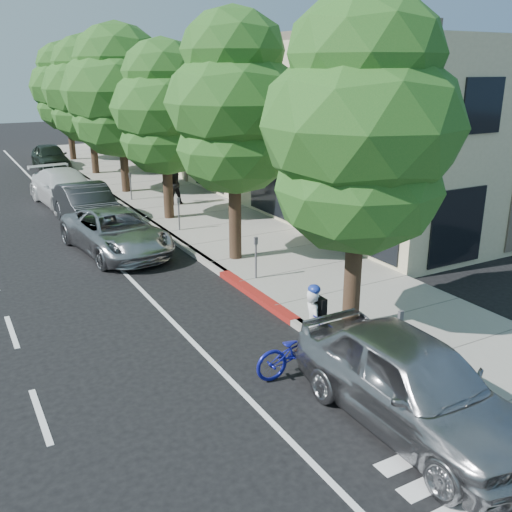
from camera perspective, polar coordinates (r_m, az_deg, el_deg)
ground at (r=15.03m, az=1.88°, el=-5.45°), size 120.00×120.00×0.00m
sidewalk at (r=22.70m, az=-3.53°, el=3.03°), size 4.60×56.00×0.15m
curb at (r=21.84m, az=-8.98°, el=2.22°), size 0.30×56.00×0.15m
curb_red_segment at (r=15.79m, az=0.01°, el=-3.93°), size 0.32×4.00×0.15m
storefront_building at (r=34.23m, az=0.19°, el=14.07°), size 10.00×36.00×7.00m
street_tree_0 at (r=12.70m, az=10.45°, el=12.25°), size 4.45×4.45×7.66m
street_tree_1 at (r=17.72m, az=-2.25°, el=14.73°), size 4.19×4.19×7.80m
street_tree_2 at (r=23.24m, az=-9.18°, el=14.24°), size 4.20×4.20×7.19m
street_tree_3 at (r=28.92m, az=-13.53°, el=15.63°), size 5.42×5.42×8.14m
street_tree_4 at (r=34.72m, az=-16.39°, el=15.59°), size 5.11×5.11×7.90m
street_tree_5 at (r=40.58m, az=-18.44°, el=15.67°), size 4.66×4.66×7.73m
cyclist at (r=12.49m, az=5.73°, el=-6.74°), size 0.51×0.65×1.57m
bicycle at (r=11.93m, az=4.42°, el=-9.30°), size 2.06×0.76×1.07m
silver_suv at (r=20.01m, az=-13.85°, el=2.35°), size 3.00×5.48×1.46m
dark_sedan at (r=23.76m, az=-16.52°, el=4.84°), size 1.85×5.01×1.64m
white_pickup at (r=27.71m, az=-18.50°, el=6.47°), size 2.79×5.71×1.60m
dark_suv_far at (r=38.15m, az=-19.88°, el=9.32°), size 1.84×4.56×1.55m
near_car_a at (r=10.49m, az=15.38°, el=-12.16°), size 2.03×5.03×1.71m
pedestrian at (r=26.06m, az=-8.42°, el=7.21°), size 0.96×0.76×1.92m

